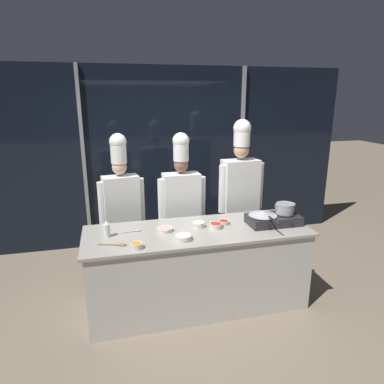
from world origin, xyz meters
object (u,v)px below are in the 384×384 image
at_px(prep_bowl_chili_flakes, 224,222).
at_px(serving_spoon_slotted, 119,245).
at_px(frying_pan, 263,213).
at_px(prep_bowl_carrots, 137,245).
at_px(stock_pot, 285,208).
at_px(prep_bowl_rice, 183,237).
at_px(squeeze_bottle_clear, 107,229).
at_px(prep_bowl_bell_pepper, 216,225).
at_px(chef_line, 240,186).
at_px(prep_bowl_garlic, 199,224).
at_px(portable_stove, 273,219).
at_px(prep_bowl_shrimp, 165,229).
at_px(chef_sous, 181,198).
at_px(serving_spoon_solid, 135,231).
at_px(chef_head, 121,199).

xyz_separation_m(prep_bowl_chili_flakes, serving_spoon_slotted, (-1.16, -0.29, -0.02)).
xyz_separation_m(frying_pan, prep_bowl_carrots, (-1.40, -0.27, -0.11)).
bearing_deg(stock_pot, prep_bowl_rice, -171.20).
height_order(prep_bowl_carrots, prep_bowl_chili_flakes, prep_bowl_carrots).
distance_m(squeeze_bottle_clear, prep_bowl_bell_pepper, 1.14).
relative_size(prep_bowl_bell_pepper, chef_line, 0.07).
bearing_deg(prep_bowl_carrots, prep_bowl_garlic, 28.63).
distance_m(portable_stove, prep_bowl_rice, 1.08).
height_order(prep_bowl_shrimp, chef_sous, chef_sous).
xyz_separation_m(frying_pan, squeeze_bottle_clear, (-1.67, 0.08, -0.05)).
bearing_deg(prep_bowl_chili_flakes, serving_spoon_solid, 178.80).
xyz_separation_m(squeeze_bottle_clear, serving_spoon_solid, (0.28, 0.08, -0.08)).
height_order(frying_pan, prep_bowl_rice, frying_pan).
relative_size(squeeze_bottle_clear, prep_bowl_garlic, 1.28).
xyz_separation_m(prep_bowl_shrimp, prep_bowl_rice, (0.14, -0.27, 0.01)).
distance_m(stock_pot, prep_bowl_bell_pepper, 0.81).
bearing_deg(chef_sous, serving_spoon_solid, 43.71).
relative_size(prep_bowl_garlic, prep_bowl_chili_flakes, 1.06).
xyz_separation_m(frying_pan, chef_sous, (-0.75, 0.77, 0.00)).
xyz_separation_m(prep_bowl_garlic, serving_spoon_solid, (-0.68, 0.04, -0.03)).
xyz_separation_m(serving_spoon_slotted, chef_head, (0.08, 1.01, 0.15)).
relative_size(portable_stove, prep_bowl_garlic, 4.14).
bearing_deg(frying_pan, chef_line, 87.69).
distance_m(chef_sous, chef_line, 0.79).
relative_size(stock_pot, prep_bowl_shrimp, 1.39).
distance_m(prep_bowl_carrots, chef_line, 1.78).
distance_m(stock_pot, prep_bowl_carrots, 1.69).
height_order(prep_bowl_shrimp, chef_head, chef_head).
relative_size(prep_bowl_chili_flakes, serving_spoon_solid, 0.59).
height_order(frying_pan, squeeze_bottle_clear, squeeze_bottle_clear).
distance_m(prep_bowl_garlic, prep_bowl_chili_flakes, 0.29).
bearing_deg(serving_spoon_slotted, prep_bowl_garlic, 17.41).
distance_m(portable_stove, stock_pot, 0.18).
height_order(prep_bowl_shrimp, prep_bowl_rice, prep_bowl_rice).
xyz_separation_m(prep_bowl_bell_pepper, serving_spoon_slotted, (-1.04, -0.20, -0.02)).
bearing_deg(chef_line, prep_bowl_rice, 40.33).
height_order(stock_pot, serving_spoon_slotted, stock_pot).
relative_size(prep_bowl_bell_pepper, serving_spoon_slotted, 0.52).
relative_size(stock_pot, chef_head, 0.12).
bearing_deg(stock_pot, chef_head, 154.12).
xyz_separation_m(prep_bowl_garlic, chef_line, (0.73, 0.65, 0.22)).
bearing_deg(serving_spoon_slotted, chef_head, 85.41).
relative_size(prep_bowl_carrots, prep_bowl_chili_flakes, 0.87).
distance_m(prep_bowl_shrimp, chef_sous, 0.77).
bearing_deg(serving_spoon_solid, prep_bowl_carrots, -92.36).
bearing_deg(chef_head, portable_stove, 143.23).
height_order(prep_bowl_rice, chef_line, chef_line).
bearing_deg(prep_bowl_shrimp, prep_bowl_garlic, 4.70).
bearing_deg(prep_bowl_rice, portable_stove, 9.85).
bearing_deg(portable_stove, prep_bowl_chili_flakes, 166.48).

